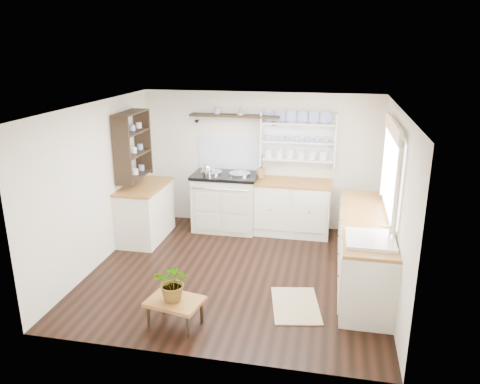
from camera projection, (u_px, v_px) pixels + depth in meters
name	position (u px, v px, depth m)	size (l,w,h in m)	color
floor	(237.00, 272.00, 6.54)	(4.00, 3.80, 0.01)	black
wall_back	(259.00, 160.00, 7.96)	(4.00, 0.02, 2.30)	silver
wall_right	(394.00, 204.00, 5.81)	(0.02, 3.80, 2.30)	silver
wall_left	(97.00, 185.00, 6.57)	(0.02, 3.80, 2.30)	silver
ceiling	(236.00, 107.00, 5.84)	(4.00, 3.80, 0.01)	white
window	(391.00, 168.00, 5.83)	(0.08, 1.55, 1.22)	white
aga_cooker	(226.00, 201.00, 7.95)	(1.09, 0.75, 1.00)	beige
back_cabinets	(292.00, 207.00, 7.78)	(1.27, 0.63, 0.90)	silver
right_cabinets	(364.00, 249.00, 6.17)	(0.62, 2.43, 0.90)	silver
belfast_sink	(369.00, 249.00, 5.37)	(0.55, 0.60, 0.45)	white
left_cabinets	(145.00, 211.00, 7.56)	(0.62, 1.13, 0.90)	silver
plate_rack	(298.00, 139.00, 7.68)	(1.20, 0.22, 0.90)	white
high_shelf	(235.00, 116.00, 7.69)	(1.50, 0.29, 0.16)	black
left_shelving	(133.00, 145.00, 7.26)	(0.28, 0.80, 1.05)	black
kettle	(207.00, 171.00, 7.73)	(0.18, 0.18, 0.22)	silver
utensil_crock	(261.00, 173.00, 7.80)	(0.13, 0.13, 0.16)	olive
center_table	(175.00, 303.00, 5.23)	(0.67, 0.53, 0.32)	brown
potted_plant	(174.00, 282.00, 5.15)	(0.40, 0.35, 0.44)	#3F7233
floor_rug	(296.00, 305.00, 5.70)	(0.55, 0.85, 0.02)	olive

